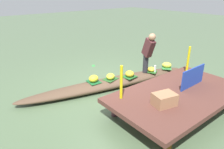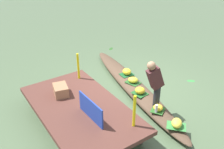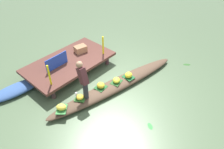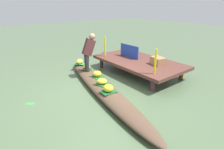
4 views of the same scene
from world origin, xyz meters
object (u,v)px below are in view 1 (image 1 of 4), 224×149
(banana_bunch_0, at_px, (130,74))
(produce_crate, at_px, (164,99))
(market_banner, at_px, (193,77))
(banana_bunch_2, at_px, (94,79))
(banana_bunch_3, at_px, (167,65))
(vendor_boat, at_px, (110,83))
(banana_bunch_1, at_px, (151,69))
(water_bottle, at_px, (155,69))
(vendor_person, at_px, (148,51))
(banana_bunch_4, at_px, (110,76))

(banana_bunch_0, bearing_deg, produce_crate, 66.73)
(market_banner, xyz_separation_m, produce_crate, (1.21, 0.15, -0.11))
(banana_bunch_2, distance_m, banana_bunch_3, 2.54)
(banana_bunch_3, bearing_deg, banana_bunch_0, -7.29)
(banana_bunch_0, height_order, banana_bunch_2, banana_bunch_2)
(vendor_boat, relative_size, banana_bunch_1, 22.03)
(market_banner, bearing_deg, banana_bunch_3, -126.04)
(market_banner, bearing_deg, water_bottle, -107.84)
(banana_bunch_1, xyz_separation_m, banana_bunch_3, (-0.65, 0.07, 0.02))
(banana_bunch_2, height_order, water_bottle, water_bottle)
(banana_bunch_2, distance_m, produce_crate, 2.23)
(banana_bunch_3, distance_m, vendor_person, 1.04)
(banana_bunch_1, height_order, market_banner, market_banner)
(banana_bunch_1, xyz_separation_m, produce_crate, (1.60, 1.75, 0.27))
(vendor_person, bearing_deg, banana_bunch_0, -9.66)
(banana_bunch_2, relative_size, market_banner, 0.30)
(vendor_boat, bearing_deg, vendor_person, 175.82)
(banana_bunch_1, distance_m, water_bottle, 0.12)
(water_bottle, distance_m, market_banner, 1.60)
(banana_bunch_1, distance_m, banana_bunch_2, 1.88)
(banana_bunch_0, relative_size, produce_crate, 0.60)
(produce_crate, bearing_deg, banana_bunch_0, -113.27)
(vendor_boat, relative_size, vendor_person, 4.20)
(vendor_person, xyz_separation_m, water_bottle, (-0.23, 0.11, -0.59))
(banana_bunch_2, height_order, produce_crate, produce_crate)
(banana_bunch_0, distance_m, vendor_person, 0.87)
(water_bottle, bearing_deg, vendor_person, -25.49)
(banana_bunch_4, relative_size, produce_crate, 0.63)
(market_banner, relative_size, produce_crate, 2.03)
(banana_bunch_4, xyz_separation_m, vendor_person, (-1.16, 0.31, 0.61))
(banana_bunch_2, height_order, banana_bunch_3, banana_bunch_2)
(banana_bunch_3, bearing_deg, banana_bunch_4, -10.97)
(banana_bunch_2, relative_size, banana_bunch_4, 0.97)
(banana_bunch_3, distance_m, water_bottle, 0.61)
(banana_bunch_0, bearing_deg, banana_bunch_4, -20.22)
(banana_bunch_1, xyz_separation_m, water_bottle, (-0.04, 0.10, 0.04))
(market_banner, bearing_deg, vendor_boat, -65.11)
(banana_bunch_4, bearing_deg, banana_bunch_3, 169.03)
(banana_bunch_1, bearing_deg, vendor_person, -2.29)
(banana_bunch_3, bearing_deg, produce_crate, 36.55)
(banana_bunch_3, xyz_separation_m, water_bottle, (0.61, 0.03, 0.02))
(banana_bunch_1, distance_m, vendor_person, 0.65)
(banana_bunch_1, relative_size, banana_bunch_4, 0.84)
(water_bottle, bearing_deg, banana_bunch_4, -16.68)
(banana_bunch_1, height_order, banana_bunch_3, banana_bunch_3)
(banana_bunch_1, relative_size, market_banner, 0.26)
(banana_bunch_2, bearing_deg, vendor_boat, 164.51)
(banana_bunch_3, height_order, banana_bunch_4, banana_bunch_3)
(banana_bunch_0, height_order, vendor_person, vendor_person)
(banana_bunch_3, bearing_deg, market_banner, 55.63)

